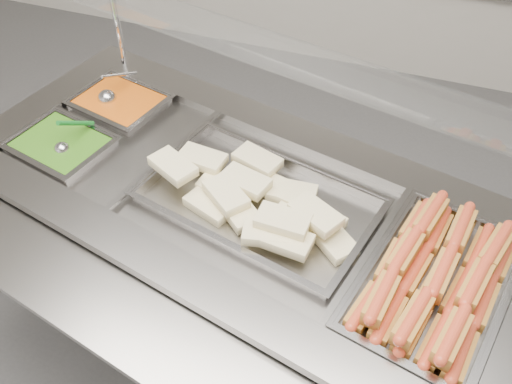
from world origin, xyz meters
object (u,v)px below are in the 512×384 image
(ladle, at_px, (108,97))
(steam_counter, at_px, (245,278))
(sneeze_guard, at_px, (283,56))
(serving_spoon, at_px, (65,145))
(pan_hotdogs, at_px, (433,290))
(pan_wraps, at_px, (259,204))

(ladle, bearing_deg, steam_counter, -24.41)
(sneeze_guard, height_order, serving_spoon, sneeze_guard)
(steam_counter, distance_m, serving_spoon, 0.76)
(ladle, xyz_separation_m, serving_spoon, (0.00, -0.28, 0.00))
(steam_counter, distance_m, pan_hotdogs, 0.72)
(steam_counter, relative_size, pan_wraps, 2.68)
(steam_counter, bearing_deg, sneeze_guard, 76.39)
(ladle, bearing_deg, pan_hotdogs, -19.30)
(pan_wraps, xyz_separation_m, serving_spoon, (-0.67, 0.01, 0.04))
(steam_counter, xyz_separation_m, sneeze_guard, (0.05, 0.21, 0.79))
(ladle, relative_size, serving_spoon, 1.11)
(sneeze_guard, distance_m, pan_hotdogs, 0.75)
(steam_counter, bearing_deg, serving_spoon, -179.92)
(steam_counter, height_order, serving_spoon, serving_spoon)
(pan_wraps, xyz_separation_m, ladle, (-0.67, 0.29, 0.03))
(sneeze_guard, bearing_deg, ladle, 173.71)
(steam_counter, distance_m, sneeze_guard, 0.82)
(pan_wraps, relative_size, ladle, 3.84)
(steam_counter, relative_size, pan_hotdogs, 3.29)
(steam_counter, height_order, sneeze_guard, sneeze_guard)
(ladle, bearing_deg, pan_wraps, -23.56)
(steam_counter, bearing_deg, pan_hotdogs, -13.61)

